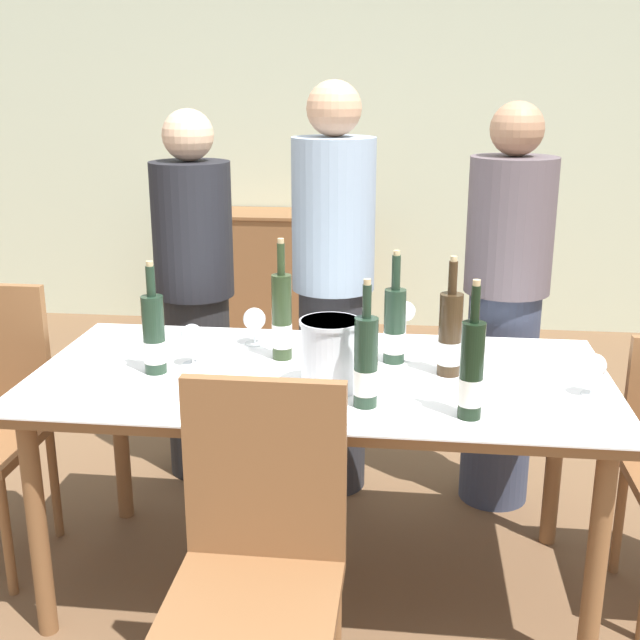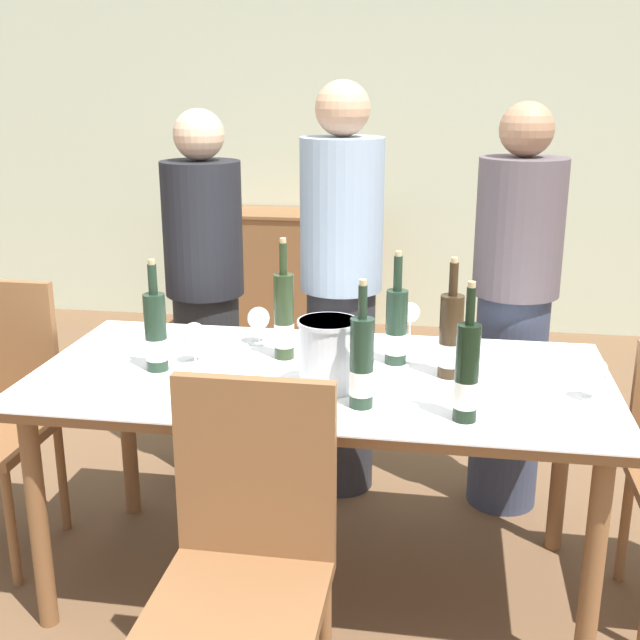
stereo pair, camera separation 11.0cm
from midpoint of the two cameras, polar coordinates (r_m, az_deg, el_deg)
ground_plane at (r=2.94m, az=-1.13°, el=-18.12°), size 12.00×12.00×0.00m
back_wall at (r=5.57m, az=3.30°, el=13.80°), size 8.00×0.10×2.80m
sideboard_cabinet at (r=5.51m, az=-4.38°, el=3.40°), size 1.15×0.46×0.83m
dining_table at (r=2.61m, az=-1.22°, el=-5.35°), size 1.84×0.90×0.78m
ice_bucket at (r=2.42m, az=-0.57°, el=-2.35°), size 0.19×0.19×0.22m
wine_bottle_0 at (r=2.24m, az=9.33°, el=-3.70°), size 0.07×0.07×0.40m
wine_bottle_1 at (r=2.65m, az=4.14°, el=-0.47°), size 0.07×0.07×0.38m
wine_bottle_2 at (r=2.68m, az=-3.91°, el=0.10°), size 0.07×0.07×0.41m
wine_bottle_3 at (r=2.56m, az=8.01°, el=-1.14°), size 0.08×0.08×0.39m
wine_bottle_4 at (r=2.29m, az=1.90°, el=-3.16°), size 0.07×0.07×0.38m
wine_bottle_5 at (r=2.62m, az=-12.91°, el=-1.10°), size 0.07×0.07×0.37m
wine_glass_0 at (r=2.49m, az=17.72°, el=-3.23°), size 0.07×0.07×0.13m
wine_glass_1 at (r=2.67m, az=-10.27°, el=-1.21°), size 0.08×0.08×0.14m
wine_glass_2 at (r=2.85m, az=-5.80°, el=-0.02°), size 0.08×0.08×0.13m
wine_glass_3 at (r=2.88m, az=5.02°, el=0.48°), size 0.07×0.07×0.15m
chair_near_front at (r=2.09m, az=-5.95°, el=-15.96°), size 0.42×0.42×0.97m
person_host at (r=3.44m, az=-9.76°, el=1.41°), size 0.33×0.33×1.57m
person_guest_left at (r=3.25m, az=-0.04°, el=1.84°), size 0.33×0.33×1.68m
person_guest_right at (r=3.22m, az=12.04°, el=0.53°), size 0.33×0.33×1.61m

